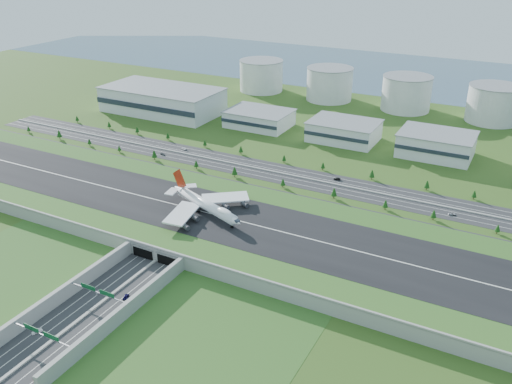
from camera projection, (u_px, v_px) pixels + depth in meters
The scene contains 25 objects.
ground at pixel (204, 223), 343.17m from camera, with size 1200.00×1200.00×0.00m, color #29541A.
airfield_deck at pixel (204, 218), 341.35m from camera, with size 520.00×100.00×9.20m.
underpass_road at pixel (92, 304), 262.21m from camera, with size 38.80×120.40×8.00m.
sign_gantry_near at pixel (98, 293), 264.21m from camera, with size 38.70×0.70×9.80m.
sign_gantry_far at pixel (42, 335), 236.22m from camera, with size 38.70×0.70×9.80m.
north_expressway at pixel (271, 172), 419.11m from camera, with size 560.00×36.00×0.12m, color #28282B.
tree_row at pixel (290, 171), 409.03m from camera, with size 499.64×48.64×8.30m.
hangar_west at pixel (163, 100), 557.79m from camera, with size 120.00×60.00×25.00m, color silver.
hangar_mid_a at pixel (259, 119), 517.33m from camera, with size 58.00×42.00×15.00m, color silver.
hangar_mid_b at pixel (344, 131), 480.90m from camera, with size 58.00×42.00×17.00m, color silver.
hangar_mid_c at pixel (436, 145), 446.59m from camera, with size 58.00×42.00×19.00m, color silver.
fuel_tank_a at pixel (261, 76), 634.44m from camera, with size 50.00×50.00×35.00m, color silver.
fuel_tank_b at pixel (329, 84), 598.44m from camera, with size 50.00×50.00×35.00m, color silver.
fuel_tank_c at pixel (406, 93), 562.44m from camera, with size 50.00×50.00×35.00m, color silver.
fuel_tank_d at pixel (494, 104), 526.44m from camera, with size 50.00×50.00×35.00m, color silver.
bay_water at pixel (399, 73), 726.99m from camera, with size 1200.00×260.00×0.06m, color #39576D.
boeing_747 at pixel (206, 205), 336.02m from camera, with size 65.57×60.83×21.28m.
car_0 at pixel (98, 292), 275.39m from camera, with size 1.54×3.83×1.31m, color silver.
car_1 at pixel (37, 331), 247.71m from camera, with size 1.68×4.81×1.59m, color white.
car_2 at pixel (126, 297), 271.79m from camera, with size 2.31×5.00×1.39m, color #0D0B39.
car_3 at pixel (38, 377), 222.12m from camera, with size 1.84×4.53×1.31m, color #B61A10.
car_4 at pixel (163, 154), 450.69m from camera, with size 1.97×4.90×1.67m, color #5D5D62.
car_5 at pixel (337, 179), 404.13m from camera, with size 1.82×5.21×1.72m, color black.
car_6 at pixel (452, 214), 353.13m from camera, with size 2.32×5.03×1.40m, color silver.
car_7 at pixel (184, 149), 461.95m from camera, with size 2.38×5.85×1.70m, color white.
Camera 1 is at (170.40, -251.55, 164.10)m, focal length 38.00 mm.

